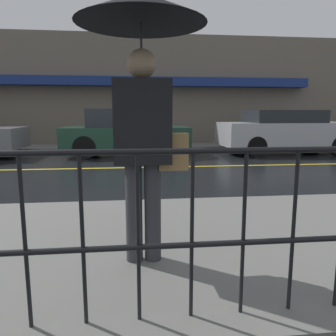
# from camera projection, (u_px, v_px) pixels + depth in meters

# --- Properties ---
(ground_plane) EXTENTS (80.00, 80.00, 0.00)m
(ground_plane) POSITION_uv_depth(u_px,v_px,m) (88.00, 169.00, 8.13)
(ground_plane) COLOR black
(sidewalk_near) EXTENTS (28.00, 3.03, 0.13)m
(sidewalk_near) POSITION_uv_depth(u_px,v_px,m) (19.00, 251.00, 3.11)
(sidewalk_near) COLOR slate
(sidewalk_near) RESTS_ON ground_plane
(sidewalk_far) EXTENTS (28.00, 1.90, 0.13)m
(sidewalk_far) POSITION_uv_depth(u_px,v_px,m) (103.00, 147.00, 12.58)
(sidewalk_far) COLOR slate
(sidewalk_far) RESTS_ON ground_plane
(lane_marking) EXTENTS (25.20, 0.12, 0.01)m
(lane_marking) POSITION_uv_depth(u_px,v_px,m) (88.00, 168.00, 8.13)
(lane_marking) COLOR gold
(lane_marking) RESTS_ON ground_plane
(building_storefront) EXTENTS (28.00, 0.85, 4.50)m
(building_storefront) POSITION_uv_depth(u_px,v_px,m) (103.00, 90.00, 13.25)
(building_storefront) COLOR #706656
(building_storefront) RESTS_ON ground_plane
(pedestrian) EXTENTS (1.01, 1.01, 2.13)m
(pedestrian) POSITION_uv_depth(u_px,v_px,m) (142.00, 58.00, 2.52)
(pedestrian) COLOR #333338
(pedestrian) RESTS_ON sidewalk_near
(car_dark_green) EXTENTS (3.99, 1.71, 1.49)m
(car_dark_green) POSITION_uv_depth(u_px,v_px,m) (125.00, 132.00, 10.53)
(car_dark_green) COLOR #193828
(car_dark_green) RESTS_ON ground_plane
(car_silver) EXTENTS (4.48, 1.90, 1.46)m
(car_silver) POSITION_uv_depth(u_px,v_px,m) (286.00, 131.00, 11.14)
(car_silver) COLOR #B2B5BA
(car_silver) RESTS_ON ground_plane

